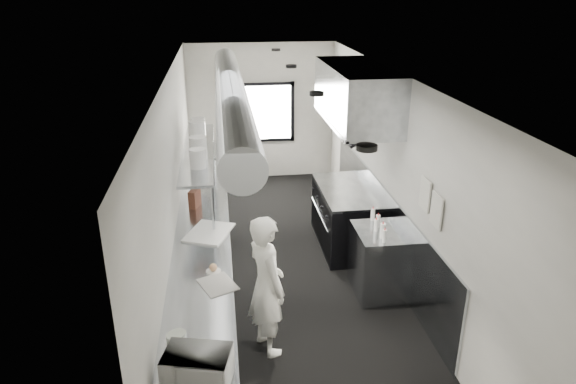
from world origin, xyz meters
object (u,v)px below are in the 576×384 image
object	(u,v)px
deli_tub_a	(175,340)
squeeze_bottle_b	(383,231)
bottle_station	(379,262)
squeeze_bottle_a	(384,236)
squeeze_bottle_e	(373,214)
microwave	(197,368)
exhaust_hood	(356,95)
small_plate	(213,271)
knife_block	(195,198)
plate_stack_a	(198,158)
squeeze_bottle_c	(376,225)
squeeze_bottle_d	(378,221)
deli_tub_b	(178,338)
cutting_board	(209,232)
prep_counter	(205,266)
plate_stack_d	(198,128)
far_work_table	(208,171)
pass_shelf	(199,152)
line_cook	(267,285)
range	(346,217)
plate_stack_b	(198,148)

from	to	relation	value
deli_tub_a	squeeze_bottle_b	bearing A→B (deg)	35.99
bottle_station	squeeze_bottle_a	world-z (taller)	squeeze_bottle_a
squeeze_bottle_e	microwave	bearing A→B (deg)	-128.78
deli_tub_a	squeeze_bottle_e	distance (m)	3.38
exhaust_hood	small_plate	xyz separation A→B (m)	(-2.11, -2.14, -1.48)
knife_block	exhaust_hood	bearing A→B (deg)	26.56
plate_stack_a	squeeze_bottle_c	distance (m)	2.52
deli_tub_a	squeeze_bottle_d	xyz separation A→B (m)	(2.48, 2.08, 0.03)
deli_tub_b	squeeze_bottle_a	distance (m)	2.91
cutting_board	squeeze_bottle_c	size ratio (longest dim) A/B	3.99
squeeze_bottle_d	microwave	bearing A→B (deg)	-131.11
exhaust_hood	cutting_board	distance (m)	2.87
small_plate	knife_block	size ratio (longest dim) A/B	0.66
prep_counter	plate_stack_d	distance (m)	2.48
small_plate	squeeze_bottle_c	distance (m)	2.22
far_work_table	knife_block	world-z (taller)	knife_block
pass_shelf	line_cook	bearing A→B (deg)	-74.27
plate_stack_a	squeeze_bottle_d	world-z (taller)	plate_stack_a
deli_tub_a	squeeze_bottle_a	distance (m)	2.95
exhaust_hood	deli_tub_b	size ratio (longest dim) A/B	14.64
deli_tub_a	cutting_board	size ratio (longest dim) A/B	0.23
plate_stack_a	plate_stack_d	size ratio (longest dim) A/B	0.78
pass_shelf	prep_counter	bearing A→B (deg)	-88.44
deli_tub_b	prep_counter	bearing A→B (deg)	85.46
pass_shelf	range	xyz separation A→B (m)	(2.23, -0.30, -1.07)
plate_stack_b	squeeze_bottle_c	bearing A→B (deg)	-29.19
exhaust_hood	squeeze_bottle_e	size ratio (longest dim) A/B	12.75
deli_tub_a	plate_stack_d	bearing A→B (deg)	88.12
bottle_station	microwave	world-z (taller)	microwave
plate_stack_d	far_work_table	bearing A→B (deg)	88.02
range	far_work_table	xyz separation A→B (m)	(-2.19, 2.50, -0.02)
exhaust_hood	far_work_table	bearing A→B (deg)	131.94
deli_tub_a	squeeze_bottle_c	world-z (taller)	squeeze_bottle_c
cutting_board	plate_stack_d	xyz separation A→B (m)	(-0.14, 2.09, 0.83)
deli_tub_b	squeeze_bottle_e	world-z (taller)	squeeze_bottle_e
far_work_table	plate_stack_d	xyz separation A→B (m)	(-0.05, -1.58, 1.29)
knife_block	squeeze_bottle_c	size ratio (longest dim) A/B	1.55
microwave	exhaust_hood	bearing A→B (deg)	73.74
deli_tub_a	squeeze_bottle_b	world-z (taller)	squeeze_bottle_b
microwave	squeeze_bottle_c	bearing A→B (deg)	62.09
deli_tub_b	squeeze_bottle_e	xyz separation A→B (m)	(2.45, 2.28, 0.03)
exhaust_hood	small_plate	world-z (taller)	exhaust_hood
pass_shelf	far_work_table	size ratio (longest dim) A/B	2.50
range	plate_stack_a	size ratio (longest dim) A/B	6.14
squeeze_bottle_d	squeeze_bottle_e	bearing A→B (deg)	91.31
plate_stack_b	squeeze_bottle_d	size ratio (longest dim) A/B	1.84
deli_tub_b	plate_stack_b	distance (m)	3.31
squeeze_bottle_d	squeeze_bottle_e	xyz separation A→B (m)	(-0.00, 0.22, -0.00)
bottle_station	knife_block	world-z (taller)	knife_block
exhaust_hood	plate_stack_d	size ratio (longest dim) A/B	6.58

